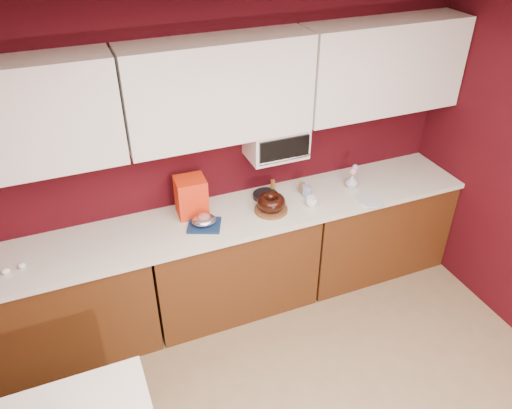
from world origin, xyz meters
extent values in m
cube|color=white|center=(0.00, 0.00, 2.50)|extent=(4.00, 4.50, 0.02)
cube|color=#3D080E|center=(0.00, 2.25, 1.25)|extent=(4.00, 0.02, 2.50)
cube|color=#522A10|center=(-1.33, 1.94, 0.43)|extent=(1.31, 0.58, 0.86)
cube|color=#522A10|center=(0.00, 1.94, 0.43)|extent=(1.31, 0.58, 0.86)
cube|color=#522A10|center=(1.33, 1.94, 0.43)|extent=(1.31, 0.58, 0.86)
cube|color=silver|center=(0.00, 1.94, 0.88)|extent=(4.00, 0.62, 0.04)
cube|color=white|center=(-1.33, 2.08, 1.85)|extent=(1.31, 0.33, 0.70)
cube|color=white|center=(0.00, 2.08, 1.85)|extent=(1.31, 0.33, 0.70)
cube|color=white|center=(1.33, 2.08, 1.85)|extent=(1.31, 0.33, 0.70)
cube|color=white|center=(0.45, 2.10, 1.38)|extent=(0.45, 0.30, 0.25)
cube|color=black|center=(0.45, 1.94, 1.38)|extent=(0.40, 0.02, 0.18)
cylinder|color=silver|center=(0.45, 1.93, 1.30)|extent=(0.42, 0.02, 0.02)
cylinder|color=brown|center=(0.32, 1.88, 0.91)|extent=(0.31, 0.31, 0.02)
torus|color=black|center=(0.32, 1.88, 0.98)|extent=(0.23, 0.23, 0.09)
cube|color=navy|center=(-0.22, 1.88, 0.91)|extent=(0.30, 0.28, 0.02)
ellipsoid|color=silver|center=(-0.22, 1.88, 0.96)|extent=(0.23, 0.21, 0.07)
ellipsoid|color=#C15E58|center=(-0.22, 1.88, 0.98)|extent=(0.10, 0.09, 0.06)
cube|color=red|center=(-0.25, 2.08, 1.05)|extent=(0.23, 0.21, 0.30)
cylinder|color=black|center=(0.36, 2.08, 0.92)|extent=(0.21, 0.21, 0.04)
imported|color=white|center=(0.64, 1.83, 0.94)|extent=(0.11, 0.11, 0.09)
cylinder|color=#1C2D9A|center=(0.68, 1.97, 0.95)|extent=(0.10, 0.10, 0.09)
imported|color=silver|center=(1.09, 1.96, 0.96)|extent=(0.11, 0.11, 0.13)
sphere|color=pink|center=(1.09, 1.96, 1.05)|extent=(0.06, 0.06, 0.06)
sphere|color=#8B9EDF|center=(1.12, 1.98, 1.07)|extent=(0.05, 0.05, 0.05)
cylinder|color=silver|center=(1.12, 1.71, 0.91)|extent=(0.22, 0.22, 0.01)
cylinder|color=#97551B|center=(0.45, 2.14, 0.95)|extent=(0.04, 0.04, 0.11)
cylinder|color=brown|center=(0.67, 2.04, 0.94)|extent=(0.07, 0.07, 0.08)
ellipsoid|color=white|center=(-1.48, 1.89, 0.92)|extent=(0.05, 0.05, 0.04)
ellipsoid|color=white|center=(-1.58, 1.86, 0.92)|extent=(0.07, 0.06, 0.04)
camera|label=1|loc=(-1.00, -1.04, 3.07)|focal=35.00mm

